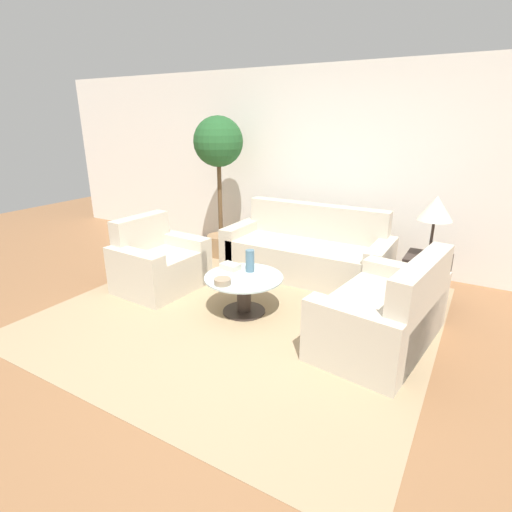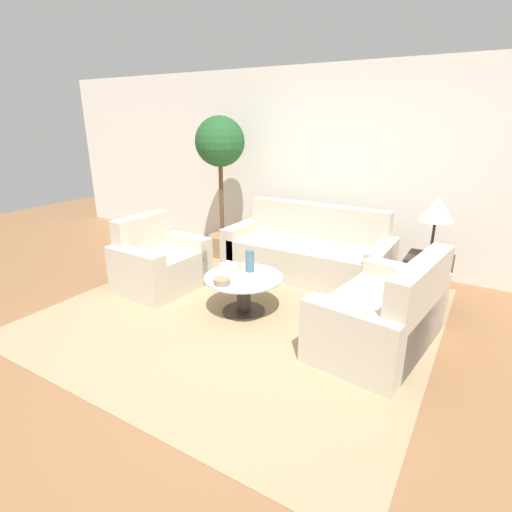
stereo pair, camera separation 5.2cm
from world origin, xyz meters
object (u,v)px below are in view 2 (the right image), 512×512
at_px(vase, 250,261).
at_px(sofa_main, 308,253).
at_px(bowl, 222,281).
at_px(book_stack, 230,266).
at_px(coffee_table, 244,289).
at_px(armchair, 158,264).
at_px(loveseat, 387,317).
at_px(table_lamp, 437,210).
at_px(potted_plant, 220,158).

bearing_deg(vase, sofa_main, 82.97).
relative_size(vase, bowl, 1.43).
bearing_deg(book_stack, coffee_table, -16.31).
bearing_deg(armchair, sofa_main, -43.44).
height_order(bowl, book_stack, book_stack).
distance_m(vase, book_stack, 0.23).
xyz_separation_m(loveseat, table_lamp, (0.15, 1.13, 0.76)).
height_order(potted_plant, book_stack, potted_plant).
bearing_deg(sofa_main, bowl, -96.93).
relative_size(table_lamp, bowl, 4.00).
relative_size(armchair, potted_plant, 0.50).
height_order(armchair, potted_plant, potted_plant).
height_order(armchair, book_stack, armchair).
xyz_separation_m(coffee_table, bowl, (-0.07, -0.28, 0.17)).
bearing_deg(potted_plant, vase, -45.01).
bearing_deg(coffee_table, armchair, 177.73).
distance_m(table_lamp, potted_plant, 2.89).
relative_size(table_lamp, potted_plant, 0.33).
relative_size(table_lamp, vase, 2.80).
height_order(table_lamp, vase, table_lamp).
xyz_separation_m(table_lamp, book_stack, (-1.81, -1.13, -0.60)).
xyz_separation_m(armchair, loveseat, (2.68, 0.04, 0.00)).
bearing_deg(loveseat, bowl, -68.47).
bearing_deg(table_lamp, bowl, -137.64).
bearing_deg(sofa_main, table_lamp, -4.94).
bearing_deg(bowl, coffee_table, 75.79).
relative_size(armchair, coffee_table, 1.23).
xyz_separation_m(loveseat, book_stack, (-1.66, 0.01, 0.15)).
relative_size(loveseat, vase, 6.26).
bearing_deg(coffee_table, vase, 97.00).
bearing_deg(bowl, potted_plant, 125.48).
relative_size(coffee_table, table_lamp, 1.23).
bearing_deg(potted_plant, loveseat, -25.97).
bearing_deg(table_lamp, vase, -146.21).
bearing_deg(sofa_main, coffee_table, -95.41).
bearing_deg(armchair, potted_plant, 4.30).
relative_size(potted_plant, book_stack, 9.22).
bearing_deg(bowl, loveseat, 13.82).
bearing_deg(potted_plant, bowl, -54.52).
distance_m(table_lamp, vase, 1.99).
distance_m(sofa_main, armchair, 1.89).
bearing_deg(book_stack, armchair, -170.02).
bearing_deg(sofa_main, potted_plant, 177.58).
bearing_deg(book_stack, vase, 22.60).
xyz_separation_m(armchair, potted_plant, (-0.03, 1.36, 1.13)).
distance_m(potted_plant, vase, 1.99).
height_order(coffee_table, vase, vase).
bearing_deg(coffee_table, table_lamp, 37.85).
bearing_deg(armchair, book_stack, -84.17).
bearing_deg(book_stack, potted_plant, 135.65).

